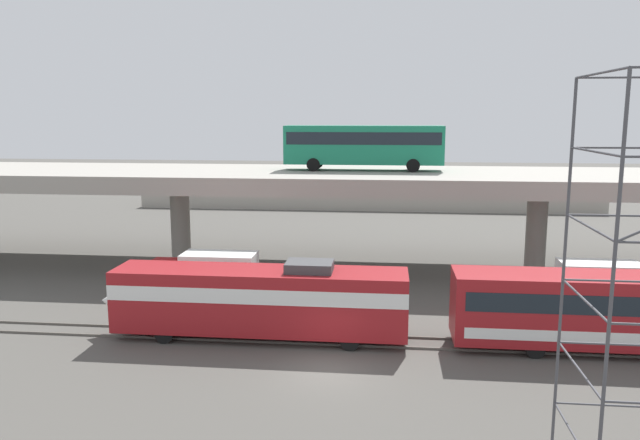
{
  "coord_description": "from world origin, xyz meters",
  "views": [
    {
      "loc": [
        2.57,
        -26.76,
        11.6
      ],
      "look_at": [
        -2.01,
        15.18,
        4.45
      ],
      "focal_mm": 34.94,
      "sensor_mm": 36.0,
      "label": 1
    }
  ],
  "objects_px": {
    "parked_car_0": "(365,186)",
    "parked_car_1": "(436,186)",
    "service_truck_east": "(206,275)",
    "train_locomotive": "(246,297)",
    "service_truck_west": "(615,286)",
    "parked_car_3": "(525,184)",
    "transit_bus_on_overpass": "(363,143)",
    "parked_car_2": "(477,184)"
  },
  "relations": [
    {
      "from": "parked_car_1",
      "to": "train_locomotive",
      "type": "bearing_deg",
      "value": 75.04
    },
    {
      "from": "service_truck_east",
      "to": "parked_car_2",
      "type": "bearing_deg",
      "value": -116.35
    },
    {
      "from": "service_truck_west",
      "to": "service_truck_east",
      "type": "xyz_separation_m",
      "value": [
        -24.71,
        0.0,
        0.0
      ]
    },
    {
      "from": "parked_car_3",
      "to": "transit_bus_on_overpass",
      "type": "bearing_deg",
      "value": 61.39
    },
    {
      "from": "train_locomotive",
      "to": "parked_car_1",
      "type": "relative_size",
      "value": 3.63
    },
    {
      "from": "service_truck_west",
      "to": "parked_car_1",
      "type": "xyz_separation_m",
      "value": [
        -7.17,
        44.23,
        0.91
      ]
    },
    {
      "from": "train_locomotive",
      "to": "transit_bus_on_overpass",
      "type": "bearing_deg",
      "value": -107.62
    },
    {
      "from": "parked_car_1",
      "to": "parked_car_0",
      "type": "bearing_deg",
      "value": 11.95
    },
    {
      "from": "parked_car_0",
      "to": "service_truck_east",
      "type": "bearing_deg",
      "value": -101.28
    },
    {
      "from": "transit_bus_on_overpass",
      "to": "parked_car_2",
      "type": "height_order",
      "value": "transit_bus_on_overpass"
    },
    {
      "from": "train_locomotive",
      "to": "service_truck_east",
      "type": "distance_m",
      "value": 7.54
    },
    {
      "from": "train_locomotive",
      "to": "service_truck_east",
      "type": "bearing_deg",
      "value": -57.6
    },
    {
      "from": "transit_bus_on_overpass",
      "to": "parked_car_1",
      "type": "height_order",
      "value": "transit_bus_on_overpass"
    },
    {
      "from": "train_locomotive",
      "to": "transit_bus_on_overpass",
      "type": "xyz_separation_m",
      "value": [
        5.39,
        16.96,
        7.25
      ]
    },
    {
      "from": "transit_bus_on_overpass",
      "to": "parked_car_3",
      "type": "bearing_deg",
      "value": -118.61
    },
    {
      "from": "transit_bus_on_overpass",
      "to": "parked_car_1",
      "type": "relative_size",
      "value": 2.67
    },
    {
      "from": "service_truck_east",
      "to": "parked_car_1",
      "type": "distance_m",
      "value": 47.59
    },
    {
      "from": "transit_bus_on_overpass",
      "to": "train_locomotive",
      "type": "bearing_deg",
      "value": 72.38
    },
    {
      "from": "service_truck_east",
      "to": "parked_car_3",
      "type": "bearing_deg",
      "value": -121.89
    },
    {
      "from": "service_truck_east",
      "to": "parked_car_0",
      "type": "distance_m",
      "value": 43.14
    },
    {
      "from": "train_locomotive",
      "to": "parked_car_3",
      "type": "relative_size",
      "value": 4.07
    },
    {
      "from": "parked_car_3",
      "to": "service_truck_east",
      "type": "bearing_deg",
      "value": 58.11
    },
    {
      "from": "train_locomotive",
      "to": "service_truck_west",
      "type": "bearing_deg",
      "value": -162.94
    },
    {
      "from": "parked_car_1",
      "to": "parked_car_2",
      "type": "relative_size",
      "value": 1.01
    },
    {
      "from": "parked_car_0",
      "to": "parked_car_1",
      "type": "distance_m",
      "value": 9.31
    },
    {
      "from": "train_locomotive",
      "to": "parked_car_1",
      "type": "xyz_separation_m",
      "value": [
        13.51,
        50.57,
        0.35
      ]
    },
    {
      "from": "service_truck_west",
      "to": "parked_car_1",
      "type": "bearing_deg",
      "value": 99.21
    },
    {
      "from": "train_locomotive",
      "to": "parked_car_3",
      "type": "height_order",
      "value": "train_locomotive"
    },
    {
      "from": "service_truck_west",
      "to": "service_truck_east",
      "type": "distance_m",
      "value": 24.71
    },
    {
      "from": "service_truck_east",
      "to": "parked_car_3",
      "type": "height_order",
      "value": "parked_car_3"
    },
    {
      "from": "transit_bus_on_overpass",
      "to": "parked_car_3",
      "type": "relative_size",
      "value": 3.0
    },
    {
      "from": "train_locomotive",
      "to": "parked_car_2",
      "type": "distance_m",
      "value": 56.43
    },
    {
      "from": "service_truck_east",
      "to": "parked_car_1",
      "type": "xyz_separation_m",
      "value": [
        17.54,
        44.23,
        0.91
      ]
    },
    {
      "from": "parked_car_2",
      "to": "parked_car_3",
      "type": "relative_size",
      "value": 1.11
    },
    {
      "from": "service_truck_east",
      "to": "parked_car_2",
      "type": "relative_size",
      "value": 1.53
    },
    {
      "from": "parked_car_1",
      "to": "parked_car_3",
      "type": "relative_size",
      "value": 1.12
    },
    {
      "from": "train_locomotive",
      "to": "parked_car_1",
      "type": "height_order",
      "value": "train_locomotive"
    },
    {
      "from": "transit_bus_on_overpass",
      "to": "service_truck_east",
      "type": "distance_m",
      "value": 16.2
    },
    {
      "from": "parked_car_0",
      "to": "parked_car_2",
      "type": "relative_size",
      "value": 0.96
    },
    {
      "from": "service_truck_east",
      "to": "parked_car_1",
      "type": "bearing_deg",
      "value": -111.63
    },
    {
      "from": "train_locomotive",
      "to": "parked_car_0",
      "type": "xyz_separation_m",
      "value": [
        4.41,
        48.65,
        0.35
      ]
    },
    {
      "from": "service_truck_west",
      "to": "parked_car_3",
      "type": "xyz_separation_m",
      "value": [
        4.66,
        47.2,
        0.91
      ]
    }
  ]
}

